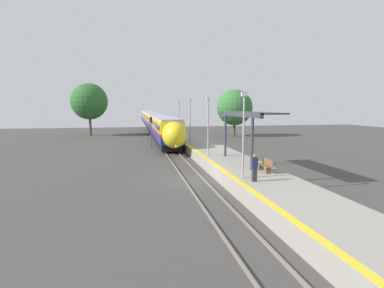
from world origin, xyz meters
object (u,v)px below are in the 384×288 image
at_px(lamppost_near, 244,129).
at_px(lamppost_far, 190,118).
at_px(lamppost_farthest, 179,116).
at_px(person_waiting, 254,167).
at_px(train, 151,119).
at_px(platform_bench, 266,165).
at_px(lamppost_mid, 208,122).
at_px(railway_signal, 151,129).

height_order(lamppost_near, lamppost_far, same).
bearing_deg(lamppost_farthest, person_waiting, -89.26).
distance_m(train, lamppost_near, 60.26).
bearing_deg(train, lamppost_near, -87.81).
bearing_deg(lamppost_far, platform_bench, -82.44).
relative_size(platform_bench, lamppost_mid, 0.29).
bearing_deg(lamppost_far, lamppost_mid, -90.00).
xyz_separation_m(lamppost_near, lamppost_mid, (0.00, 8.83, 0.00)).
relative_size(person_waiting, lamppost_farthest, 0.31).
bearing_deg(railway_signal, lamppost_far, -44.43).
bearing_deg(lamppost_near, train, 92.19).
xyz_separation_m(platform_bench, lamppost_mid, (-2.16, 7.47, 2.52)).
height_order(railway_signal, lamppost_mid, lamppost_mid).
bearing_deg(train, person_waiting, -87.51).
bearing_deg(lamppost_farthest, railway_signal, -133.68).
height_order(train, platform_bench, train).
relative_size(train, lamppost_farthest, 18.20).
relative_size(platform_bench, railway_signal, 0.38).
bearing_deg(lamppost_mid, train, 92.57).
relative_size(train, lamppost_near, 18.20).
bearing_deg(lamppost_mid, platform_bench, -73.85).
height_order(lamppost_mid, lamppost_farthest, same).
bearing_deg(person_waiting, lamppost_far, 91.09).
bearing_deg(train, platform_bench, -85.66).
bearing_deg(railway_signal, lamppost_near, -78.77).
xyz_separation_m(train, lamppost_near, (2.31, -60.19, 1.72)).
xyz_separation_m(train, railway_signal, (-2.05, -38.25, 0.23)).
bearing_deg(lamppost_near, lamppost_far, 90.00).
distance_m(platform_bench, lamppost_far, 16.64).
height_order(platform_bench, lamppost_near, lamppost_near).
bearing_deg(lamppost_near, platform_bench, 32.23).
xyz_separation_m(platform_bench, railway_signal, (-6.52, 20.58, 1.04)).
xyz_separation_m(lamppost_mid, lamppost_far, (0.00, 8.83, 0.00)).
bearing_deg(lamppost_farthest, lamppost_far, -90.00).
xyz_separation_m(platform_bench, lamppost_farthest, (-2.16, 25.14, 2.52)).
bearing_deg(railway_signal, platform_bench, -72.42).
xyz_separation_m(train, lamppost_far, (2.31, -42.52, 1.72)).
distance_m(lamppost_near, lamppost_mid, 8.83).
height_order(person_waiting, lamppost_mid, lamppost_mid).
bearing_deg(person_waiting, lamppost_near, 110.36).
height_order(lamppost_mid, lamppost_far, same).
xyz_separation_m(lamppost_mid, lamppost_farthest, (0.00, 17.67, 0.00)).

